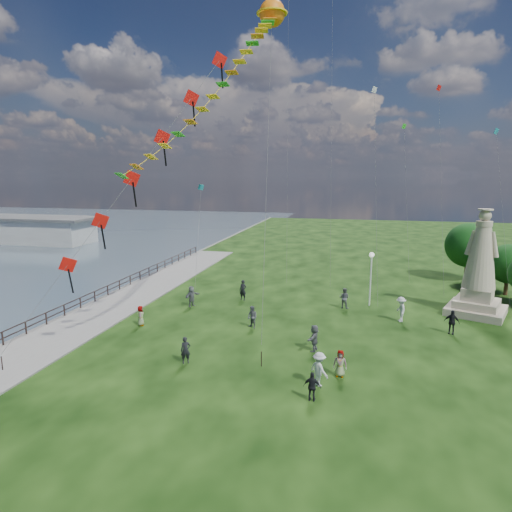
% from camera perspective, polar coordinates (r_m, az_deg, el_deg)
% --- Properties ---
extents(waterfront, '(200.00, 200.00, 1.51)m').
position_cam_1_polar(waterfront, '(36.89, -21.86, -7.29)').
color(waterfront, '#34484E').
rests_on(waterfront, ground).
extents(pier_pavilion, '(30.00, 8.00, 4.40)m').
position_cam_1_polar(pier_pavilion, '(84.68, -29.63, 3.19)').
color(pier_pavilion, '#A0A09B').
rests_on(pier_pavilion, ground).
extents(statue, '(5.35, 5.35, 8.33)m').
position_cam_1_polar(statue, '(37.79, 27.62, -2.29)').
color(statue, tan).
rests_on(statue, ground).
extents(lamppost, '(0.42, 0.42, 4.59)m').
position_cam_1_polar(lamppost, '(36.82, 15.10, -1.48)').
color(lamppost, silver).
rests_on(lamppost, ground).
extents(tree_row, '(6.85, 12.89, 6.05)m').
position_cam_1_polar(tree_row, '(46.64, 28.74, 0.09)').
color(tree_row, '#382314').
rests_on(tree_row, ground).
extents(person_0, '(0.69, 0.61, 1.59)m').
position_cam_1_polar(person_0, '(25.88, -9.37, -12.29)').
color(person_0, black).
rests_on(person_0, ground).
extents(person_1, '(0.92, 0.83, 1.61)m').
position_cam_1_polar(person_1, '(31.06, -0.49, -8.15)').
color(person_1, '#595960').
rests_on(person_1, ground).
extents(person_2, '(1.29, 1.24, 1.82)m').
position_cam_1_polar(person_2, '(23.25, 8.41, -14.69)').
color(person_2, silver).
rests_on(person_2, ground).
extents(person_3, '(0.90, 0.51, 1.48)m').
position_cam_1_polar(person_3, '(21.88, 7.52, -16.88)').
color(person_3, black).
rests_on(person_3, ground).
extents(person_4, '(0.75, 0.47, 1.50)m').
position_cam_1_polar(person_4, '(24.46, 11.15, -13.87)').
color(person_4, '#595960').
rests_on(person_4, ground).
extents(person_5, '(1.27, 1.77, 1.75)m').
position_cam_1_polar(person_5, '(36.38, -8.58, -5.32)').
color(person_5, '#595960').
rests_on(person_5, ground).
extents(person_6, '(0.74, 0.58, 1.81)m').
position_cam_1_polar(person_6, '(37.77, -1.75, -4.56)').
color(person_6, black).
rests_on(person_6, ground).
extents(person_7, '(0.95, 0.73, 1.72)m').
position_cam_1_polar(person_7, '(36.26, 11.68, -5.51)').
color(person_7, '#595960').
rests_on(person_7, ground).
extents(person_8, '(0.88, 1.33, 1.90)m').
position_cam_1_polar(person_8, '(34.11, 18.73, -6.74)').
color(person_8, silver).
rests_on(person_8, ground).
extents(person_9, '(1.11, 0.82, 1.70)m').
position_cam_1_polar(person_9, '(32.87, 24.64, -8.01)').
color(person_9, black).
rests_on(person_9, ground).
extents(person_10, '(0.68, 0.84, 1.48)m').
position_cam_1_polar(person_10, '(32.67, -15.13, -7.69)').
color(person_10, '#595960').
rests_on(person_10, ground).
extents(person_11, '(0.94, 1.66, 1.68)m').
position_cam_1_polar(person_11, '(27.45, 7.78, -10.77)').
color(person_11, '#595960').
rests_on(person_11, ground).
extents(red_kite_train, '(10.60, 9.35, 18.51)m').
position_cam_1_polar(red_kite_train, '(27.24, -14.68, 11.71)').
color(red_kite_train, black).
rests_on(red_kite_train, ground).
extents(serpent_kite, '(7.05, 13.05, 22.77)m').
position_cam_1_polar(serpent_kite, '(33.73, 1.92, 29.37)').
color(serpent_kite, black).
rests_on(serpent_kite, ground).
extents(small_kites, '(26.90, 16.67, 29.68)m').
position_cam_1_polar(small_kites, '(43.54, 13.67, 16.67)').
color(small_kites, teal).
rests_on(small_kites, ground).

